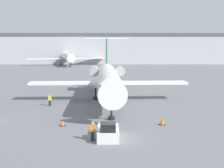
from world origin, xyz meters
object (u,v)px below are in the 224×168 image
object	(u,v)px
pushback_tug	(108,132)
worker_near_tug	(93,131)
worker_by_wing	(50,100)
airplane_parked_far_left	(66,57)
airplane_main	(108,78)
traffic_cone_right	(162,121)
traffic_cone_left	(63,123)

from	to	relation	value
pushback_tug	worker_near_tug	distance (m)	1.59
worker_by_wing	airplane_parked_far_left	size ratio (longest dim) A/B	0.05
airplane_main	airplane_parked_far_left	distance (m)	88.13
airplane_main	airplane_parked_far_left	xyz separation A→B (m)	(-18.46, 86.17, 0.17)
worker_near_tug	worker_by_wing	xyz separation A→B (m)	(-6.93, 16.23, -0.05)
worker_by_wing	traffic_cone_right	size ratio (longest dim) A/B	2.07
traffic_cone_left	airplane_parked_far_left	world-z (taller)	airplane_parked_far_left
traffic_cone_right	worker_by_wing	bearing A→B (deg)	142.91
pushback_tug	airplane_parked_far_left	size ratio (longest dim) A/B	0.12
airplane_main	pushback_tug	bearing A→B (deg)	-89.93
airplane_main	worker_near_tug	size ratio (longest dim) A/B	18.20
worker_by_wing	airplane_parked_far_left	bearing A→B (deg)	96.39
airplane_parked_far_left	airplane_main	bearing A→B (deg)	-77.91
airplane_main	worker_near_tug	bearing A→B (deg)	-93.76
worker_by_wing	traffic_cone_left	size ratio (longest dim) A/B	2.79
worker_by_wing	traffic_cone_right	bearing A→B (deg)	-37.09
airplane_parked_far_left	worker_near_tug	bearing A→B (deg)	-80.92
pushback_tug	traffic_cone_left	xyz separation A→B (m)	(-4.89, 4.50, -0.30)
airplane_parked_far_left	traffic_cone_right	bearing A→B (deg)	-76.53
traffic_cone_right	airplane_parked_far_left	xyz separation A→B (m)	(-24.29, 101.38, 3.22)
airplane_main	worker_by_wing	xyz separation A→B (m)	(-8.29, -4.53, -2.58)
traffic_cone_left	airplane_parked_far_left	bearing A→B (deg)	97.61
airplane_main	airplane_parked_far_left	bearing A→B (deg)	102.09
airplane_main	worker_by_wing	bearing A→B (deg)	-151.37
worker_by_wing	traffic_cone_right	distance (m)	17.72
airplane_main	worker_by_wing	size ratio (longest dim) A/B	19.16
worker_by_wing	airplane_parked_far_left	xyz separation A→B (m)	(-10.16, 90.70, 2.75)
pushback_tug	airplane_parked_far_left	distance (m)	107.88
worker_by_wing	worker_near_tug	bearing A→B (deg)	-66.89
pushback_tug	traffic_cone_left	size ratio (longest dim) A/B	6.68
worker_near_tug	traffic_cone_left	size ratio (longest dim) A/B	2.93
airplane_main	traffic_cone_left	bearing A→B (deg)	-107.34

